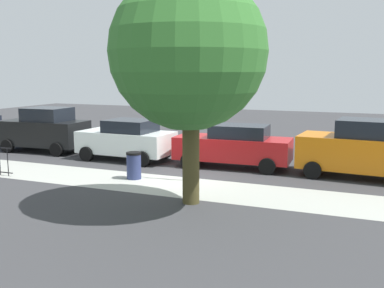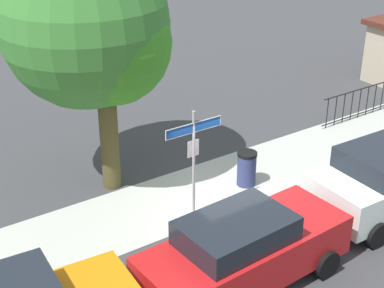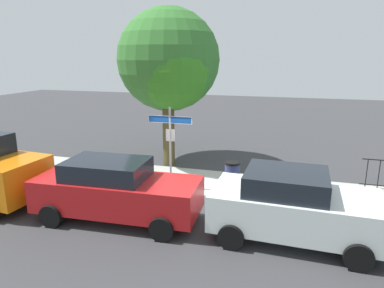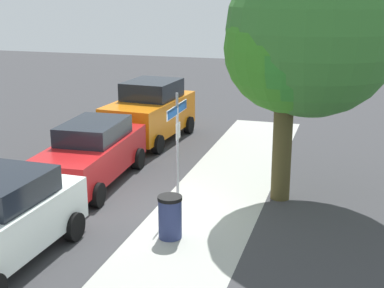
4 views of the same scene
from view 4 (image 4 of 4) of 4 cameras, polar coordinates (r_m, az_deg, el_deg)
ground_plane at (r=14.07m, az=-3.79°, el=-6.63°), size 60.00×60.00×0.00m
sidewalk_strip at (r=11.96m, az=-1.18°, el=-10.85°), size 24.00×2.60×0.00m
street_sign at (r=13.85m, az=-1.53°, el=1.63°), size 1.56×0.07×2.87m
shade_tree at (r=13.83m, az=11.47°, el=10.68°), size 4.29×4.29×6.54m
car_orange at (r=19.97m, az=-4.36°, el=3.39°), size 4.37×2.40×2.15m
car_red at (r=15.76m, az=-10.38°, el=-0.92°), size 4.72×2.10×1.75m
trash_bin at (r=12.29m, az=-2.29°, el=-7.56°), size 0.55×0.55×0.98m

